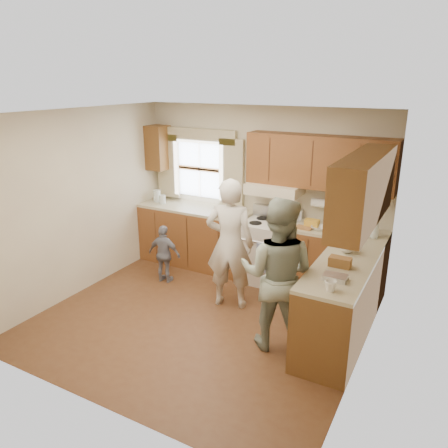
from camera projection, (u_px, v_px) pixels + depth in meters
The scene contains 6 objects.
room at pixel (200, 224), 5.05m from camera, with size 3.80×3.80×3.80m.
kitchen_fixtures at pixel (282, 238), 5.80m from camera, with size 3.80×2.25×2.15m.
stove at pixel (270, 251), 6.36m from camera, with size 0.76×0.67×1.07m.
woman_left at pixel (230, 244), 5.55m from camera, with size 0.62×0.41×1.71m, color beige.
woman_right at pixel (277, 275), 4.67m from camera, with size 0.83×0.65×1.71m, color #2F4738.
child at pixel (164, 254), 6.33m from camera, with size 0.51×0.21×0.86m, color gray.
Camera 1 is at (2.53, -4.08, 2.85)m, focal length 35.00 mm.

